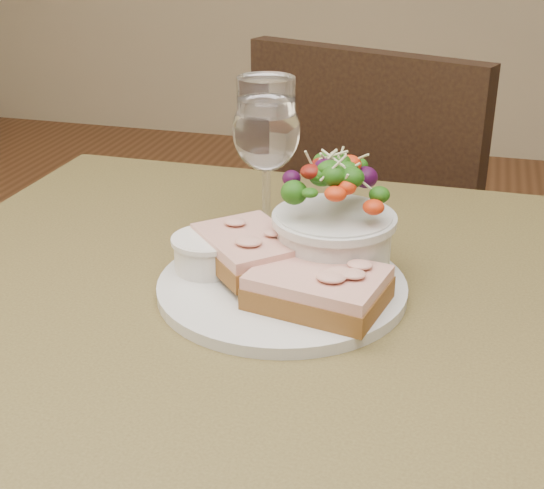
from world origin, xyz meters
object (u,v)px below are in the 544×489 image
(cafe_table, at_px, (252,393))
(chair_far, at_px, (391,337))
(sandwich_front, at_px, (318,287))
(ramekin, at_px, (207,251))
(sandwich_back, at_px, (249,249))
(wine_glass, at_px, (266,136))
(salad_bowl, at_px, (334,216))
(dinner_plate, at_px, (282,287))

(cafe_table, relative_size, chair_far, 0.89)
(sandwich_front, distance_m, ramekin, 0.13)
(sandwich_back, xyz_separation_m, wine_glass, (-0.01, 0.11, 0.09))
(chair_far, relative_size, sandwich_back, 6.38)
(sandwich_back, distance_m, salad_bowl, 0.09)
(chair_far, distance_m, wine_glass, 0.82)
(sandwich_front, xyz_separation_m, sandwich_back, (-0.08, 0.05, 0.01))
(dinner_plate, height_order, wine_glass, wine_glass)
(cafe_table, relative_size, sandwich_front, 5.79)
(sandwich_front, bearing_deg, sandwich_back, 160.31)
(cafe_table, height_order, salad_bowl, salad_bowl)
(wine_glass, bearing_deg, salad_bowl, -41.54)
(sandwich_front, height_order, sandwich_back, sandwich_back)
(sandwich_back, bearing_deg, cafe_table, -25.00)
(chair_far, relative_size, salad_bowl, 7.09)
(ramekin, distance_m, salad_bowl, 0.14)
(ramekin, bearing_deg, wine_glass, 76.16)
(cafe_table, xyz_separation_m, sandwich_front, (0.07, 0.01, 0.13))
(chair_far, xyz_separation_m, sandwich_back, (-0.09, -0.68, 0.49))
(chair_far, xyz_separation_m, salad_bowl, (-0.01, -0.66, 0.53))
(sandwich_front, bearing_deg, ramekin, 172.75)
(sandwich_front, xyz_separation_m, wine_glass, (-0.10, 0.16, 0.09))
(cafe_table, relative_size, dinner_plate, 3.17)
(dinner_plate, xyz_separation_m, sandwich_back, (-0.04, 0.02, 0.03))
(sandwich_back, bearing_deg, chair_far, 128.98)
(wine_glass, bearing_deg, dinner_plate, -67.61)
(sandwich_back, bearing_deg, wine_glass, 143.18)
(salad_bowl, bearing_deg, chair_far, 89.45)
(cafe_table, xyz_separation_m, ramekin, (-0.06, 0.05, 0.13))
(dinner_plate, xyz_separation_m, salad_bowl, (0.04, 0.04, 0.07))
(ramekin, bearing_deg, salad_bowl, 15.68)
(cafe_table, distance_m, ramekin, 0.15)
(cafe_table, relative_size, salad_bowl, 6.30)
(chair_far, height_order, sandwich_back, chair_far)
(cafe_table, height_order, ramekin, ramekin)
(sandwich_front, xyz_separation_m, salad_bowl, (-0.00, 0.08, 0.04))
(sandwich_back, bearing_deg, sandwich_front, 15.74)
(sandwich_front, distance_m, wine_glass, 0.21)
(cafe_table, distance_m, sandwich_back, 0.15)
(ramekin, bearing_deg, sandwich_back, 10.45)
(dinner_plate, bearing_deg, chair_far, 85.96)
(dinner_plate, relative_size, sandwich_back, 1.79)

